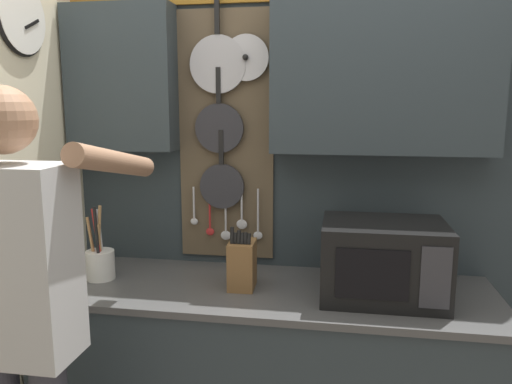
{
  "coord_description": "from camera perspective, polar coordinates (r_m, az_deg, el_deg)",
  "views": [
    {
      "loc": [
        0.32,
        -2.05,
        1.69
      ],
      "look_at": [
        -0.07,
        0.21,
        1.29
      ],
      "focal_mm": 35.0,
      "sensor_mm": 36.0,
      "label": 1
    }
  ],
  "objects": [
    {
      "name": "base_cabinet_counter",
      "position": [
        2.42,
        0.84,
        -20.97
      ],
      "size": [
        1.99,
        0.64,
        0.9
      ],
      "color": "#2D383D",
      "rests_on": "ground_plane"
    },
    {
      "name": "back_wall_unit",
      "position": [
        2.37,
        2.49,
        5.6
      ],
      "size": [
        2.56,
        0.2,
        2.52
      ],
      "color": "#2D383D",
      "rests_on": "ground_plane"
    },
    {
      "name": "microwave",
      "position": [
        2.13,
        14.32,
        -7.52
      ],
      "size": [
        0.5,
        0.39,
        0.32
      ],
      "color": "black",
      "rests_on": "base_cabinet_counter"
    },
    {
      "name": "knife_block",
      "position": [
        2.18,
        -1.6,
        -8.23
      ],
      "size": [
        0.12,
        0.15,
        0.28
      ],
      "color": "brown",
      "rests_on": "base_cabinet_counter"
    },
    {
      "name": "utensil_crock",
      "position": [
        2.4,
        -17.39,
        -7.57
      ],
      "size": [
        0.13,
        0.13,
        0.34
      ],
      "color": "white",
      "rests_on": "base_cabinet_counter"
    },
    {
      "name": "person",
      "position": [
        1.86,
        -25.4,
        -11.13
      ],
      "size": [
        0.54,
        0.68,
        1.75
      ],
      "color": "#383842",
      "rests_on": "ground_plane"
    }
  ]
}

